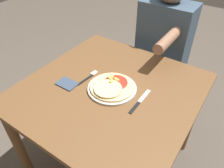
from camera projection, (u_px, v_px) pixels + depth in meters
ground_plane at (110, 160)px, 1.76m from camera, size 8.00×8.00×0.00m
dining_table at (110, 103)px, 1.35m from camera, size 0.98×1.00×0.77m
plate at (112, 88)px, 1.27m from camera, size 0.29×0.29×0.01m
pizza at (111, 86)px, 1.25m from camera, size 0.26×0.26×0.04m
fork at (89, 77)px, 1.36m from camera, size 0.03×0.18×0.00m
knife at (140, 102)px, 1.19m from camera, size 0.02×0.22×0.00m
napkin at (67, 84)px, 1.30m from camera, size 0.12×0.09×0.01m
person_diner at (163, 45)px, 1.72m from camera, size 0.39×0.52×1.26m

